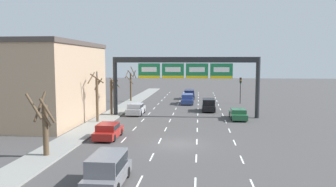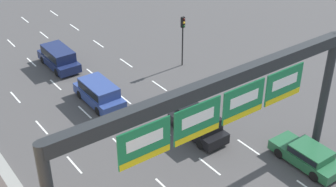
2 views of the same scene
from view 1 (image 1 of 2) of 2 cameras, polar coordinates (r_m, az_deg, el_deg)
ground_plane at (r=28.48m, az=1.66°, el=-8.80°), size 220.00×220.00×0.00m
sidewalk_left at (r=30.64m, az=-16.84°, el=-7.86°), size 2.80×110.00×0.15m
lane_dashes at (r=41.67m, az=2.92°, el=-4.16°), size 10.02×67.00×0.01m
sign_gantry at (r=41.45m, az=2.98°, el=4.12°), size 18.63×0.70×7.63m
building_near at (r=42.36m, az=-23.02°, el=1.94°), size 14.15×16.55×9.37m
car_red at (r=30.80m, az=-10.36°, el=-6.33°), size 1.90×4.29×1.43m
suv_navy at (r=61.57m, az=3.75°, el=-0.07°), size 1.93×4.76×1.74m
car_silver at (r=43.87m, az=-5.64°, el=-2.65°), size 1.97×4.42×1.48m
suv_blue at (r=54.40m, az=3.41°, el=-0.86°), size 1.97×4.75×1.68m
car_green at (r=40.97m, az=12.10°, el=-3.44°), size 1.88×4.54×1.32m
suv_grey at (r=19.54m, az=-10.48°, el=-12.64°), size 1.92×4.42×1.83m
suv_black at (r=46.92m, az=7.09°, el=-1.89°), size 1.84×4.33×1.77m
traffic_light_near_gantry at (r=55.88m, az=12.51°, el=1.45°), size 0.30×0.35×4.37m
tree_bare_closest at (r=57.66m, az=-6.48°, el=1.75°), size 1.88×1.98×6.03m
tree_bare_second at (r=38.51m, az=-12.29°, el=-0.38°), size 1.91×1.91×5.68m
tree_bare_third at (r=43.52m, az=-9.74°, el=-0.13°), size 1.51×2.09×4.88m
tree_bare_furthest at (r=25.81m, az=-20.77°, el=-4.96°), size 2.13×2.12×4.71m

